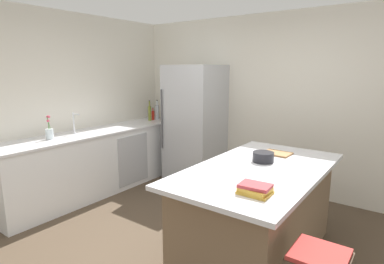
% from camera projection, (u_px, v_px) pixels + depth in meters
% --- Properties ---
extents(ground_plane, '(7.20, 7.20, 0.00)m').
position_uv_depth(ground_plane, '(186.00, 255.00, 3.12)').
color(ground_plane, '#4C3D2D').
extents(wall_rear, '(6.00, 0.10, 2.60)m').
position_uv_depth(wall_rear, '(278.00, 104.00, 4.64)').
color(wall_rear, silver).
rests_on(wall_rear, ground_plane).
extents(wall_left, '(0.10, 6.00, 2.60)m').
position_uv_depth(wall_left, '(42.00, 107.00, 4.28)').
color(wall_left, silver).
rests_on(wall_left, ground_plane).
extents(counter_run_left, '(0.67, 3.02, 0.92)m').
position_uv_depth(counter_run_left, '(100.00, 160.00, 4.71)').
color(counter_run_left, white).
rests_on(counter_run_left, ground_plane).
extents(kitchen_island, '(1.07, 1.93, 0.90)m').
position_uv_depth(kitchen_island, '(258.00, 212.00, 3.03)').
color(kitchen_island, '#7A6047').
rests_on(kitchen_island, ground_plane).
extents(refrigerator, '(0.81, 0.77, 1.87)m').
position_uv_depth(refrigerator, '(195.00, 124.00, 5.08)').
color(refrigerator, '#B7BABF').
rests_on(refrigerator, ground_plane).
extents(sink_faucet, '(0.15, 0.05, 0.30)m').
position_uv_depth(sink_faucet, '(74.00, 123.00, 4.34)').
color(sink_faucet, silver).
rests_on(sink_faucet, counter_run_left).
extents(flower_vase, '(0.10, 0.10, 0.31)m').
position_uv_depth(flower_vase, '(49.00, 132.00, 4.02)').
color(flower_vase, silver).
rests_on(flower_vase, counter_run_left).
extents(whiskey_bottle, '(0.09, 0.09, 0.31)m').
position_uv_depth(whiskey_bottle, '(163.00, 112.00, 5.66)').
color(whiskey_bottle, brown).
rests_on(whiskey_bottle, counter_run_left).
extents(soda_bottle, '(0.07, 0.07, 0.34)m').
position_uv_depth(soda_bottle, '(157.00, 112.00, 5.62)').
color(soda_bottle, silver).
rests_on(soda_bottle, counter_run_left).
extents(hot_sauce_bottle, '(0.05, 0.05, 0.22)m').
position_uv_depth(hot_sauce_bottle, '(153.00, 115.00, 5.56)').
color(hot_sauce_bottle, red).
rests_on(hot_sauce_bottle, counter_run_left).
extents(olive_oil_bottle, '(0.05, 0.05, 0.35)m').
position_uv_depth(olive_oil_bottle, '(150.00, 113.00, 5.47)').
color(olive_oil_bottle, olive).
rests_on(olive_oil_bottle, counter_run_left).
extents(cookbook_stack, '(0.24, 0.19, 0.08)m').
position_uv_depth(cookbook_stack, '(255.00, 189.00, 2.31)').
color(cookbook_stack, gold).
rests_on(cookbook_stack, kitchen_island).
extents(mixing_bowl, '(0.21, 0.21, 0.10)m').
position_uv_depth(mixing_bowl, '(263.00, 157.00, 3.12)').
color(mixing_bowl, black).
rests_on(mixing_bowl, kitchen_island).
extents(cutting_board, '(0.29, 0.23, 0.02)m').
position_uv_depth(cutting_board, '(277.00, 153.00, 3.40)').
color(cutting_board, '#9E7042').
rests_on(cutting_board, kitchen_island).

